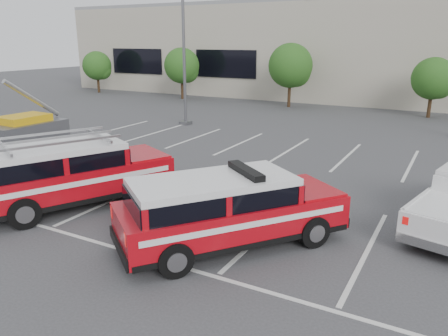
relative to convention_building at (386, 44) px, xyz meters
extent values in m
plane|color=#3A3A3D|center=(-0.18, -31.86, -4.72)|extent=(120.00, 120.00, 0.00)
cube|color=silver|center=(-0.18, -27.36, -4.71)|extent=(23.00, 15.00, 0.01)
cube|color=#BBB29E|center=(-0.18, 0.14, -0.72)|extent=(60.00, 15.00, 8.00)
cube|color=gray|center=(-0.18, 0.14, 3.43)|extent=(60.00, 15.00, 0.30)
cylinder|color=#3F2B19|center=(-25.18, -9.86, -3.96)|extent=(0.24, 0.24, 1.51)
sphere|color=#134A16|center=(-25.18, -9.86, -2.11)|extent=(2.77, 2.77, 2.77)
sphere|color=#134A16|center=(-24.78, -9.66, -2.53)|extent=(1.85, 1.85, 1.85)
cylinder|color=#3F2B19|center=(-15.18, -9.86, -3.88)|extent=(0.24, 0.24, 1.67)
sphere|color=#134A16|center=(-15.18, -9.86, -1.84)|extent=(3.07, 3.07, 3.07)
sphere|color=#134A16|center=(-14.78, -9.66, -2.30)|extent=(2.05, 2.05, 2.05)
cylinder|color=#3F2B19|center=(-5.18, -9.86, -3.80)|extent=(0.24, 0.24, 1.84)
sphere|color=#134A16|center=(-5.18, -9.86, -1.56)|extent=(3.37, 3.37, 3.37)
sphere|color=#134A16|center=(-4.78, -9.66, -2.07)|extent=(2.24, 2.24, 2.24)
cylinder|color=#3F2B19|center=(4.82, -9.86, -3.96)|extent=(0.24, 0.24, 1.51)
sphere|color=#134A16|center=(4.82, -9.86, -2.11)|extent=(2.77, 2.77, 2.77)
sphere|color=#134A16|center=(5.22, -9.66, -2.53)|extent=(1.85, 1.85, 1.85)
cube|color=#59595E|center=(-8.18, -19.86, -4.62)|extent=(0.60, 0.60, 0.20)
cylinder|color=#59595E|center=(-8.18, -19.86, 0.28)|extent=(0.18, 0.18, 10.00)
cube|color=#A80811|center=(2.05, -33.08, -3.93)|extent=(5.14, 5.82, 0.88)
cube|color=black|center=(1.74, -33.49, -3.26)|extent=(4.00, 4.39, 0.46)
cube|color=silver|center=(1.74, -33.49, -2.95)|extent=(3.91, 4.30, 0.17)
cube|color=black|center=(2.28, -32.78, -2.78)|extent=(1.40, 1.17, 0.16)
cube|color=#A80811|center=(-3.61, -32.89, -3.86)|extent=(4.58, 6.16, 0.95)
cube|color=black|center=(-3.86, -33.40, -3.14)|extent=(3.61, 4.46, 0.50)
cube|color=silver|center=(-3.86, -33.40, -2.80)|extent=(3.54, 4.37, 0.18)
cube|color=#A5A5A8|center=(-3.86, -33.40, -2.48)|extent=(3.50, 4.14, 0.07)
cube|color=#59595E|center=(-12.33, -28.12, -4.17)|extent=(2.39, 3.73, 1.11)
cube|color=#D29D0C|center=(-12.33, -28.12, -3.46)|extent=(1.72, 2.29, 0.40)
cylinder|color=#A5A5A8|center=(-12.30, -27.52, -2.50)|extent=(0.39, 2.95, 2.16)
camera|label=1|loc=(6.84, -42.20, 0.38)|focal=35.00mm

